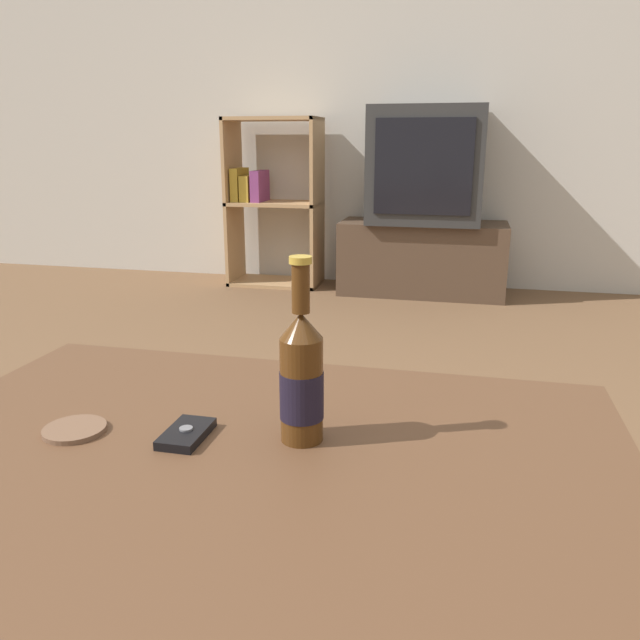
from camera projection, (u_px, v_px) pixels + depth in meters
back_wall at (423, 55)px, 3.48m from camera, size 8.00×0.05×2.60m
coffee_table at (245, 488)px, 0.91m from camera, size 1.11×0.79×0.41m
tv_stand at (422, 258)px, 3.52m from camera, size 0.92×0.38×0.41m
television at (426, 165)px, 3.38m from camera, size 0.61×0.46×0.62m
bookshelf at (270, 200)px, 3.68m from camera, size 0.54×0.30×0.97m
beer_bottle at (301, 378)px, 0.91m from camera, size 0.07×0.07×0.28m
cell_phone at (186, 434)px, 0.94m from camera, size 0.06×0.10×0.02m
coaster at (75, 430)px, 0.96m from camera, size 0.10×0.10×0.01m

